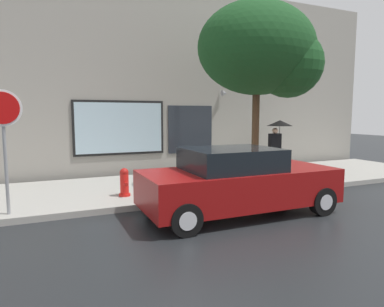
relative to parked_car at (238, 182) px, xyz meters
The scene contains 8 objects.
ground_plane 0.83m from the parked_car, 157.87° to the left, with size 60.00×60.00×0.00m, color black.
sidewalk 3.23m from the parked_car, 96.22° to the left, with size 20.00×4.00×0.15m, color #A3A099.
building_facade 6.27m from the parked_car, 93.54° to the left, with size 20.00×0.67×7.00m.
parked_car is the anchor object (origin of this frame).
fire_hydrant 3.02m from the parked_car, 134.84° to the left, with size 0.30×0.44×0.73m.
pedestrian_with_umbrella 6.02m from the parked_car, 43.83° to the left, with size 0.98×0.98×1.90m.
street_tree 4.39m from the parked_car, 44.47° to the left, with size 3.59×3.06×5.38m.
stop_sign 5.12m from the parked_car, 162.68° to the left, with size 0.76×0.10×2.63m.
Camera 1 is at (-3.61, -6.61, 2.26)m, focal length 31.54 mm.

